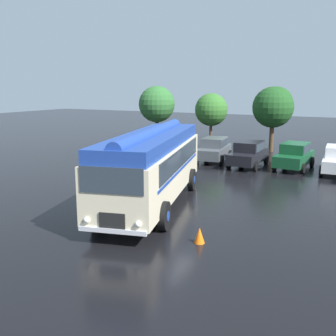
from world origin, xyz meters
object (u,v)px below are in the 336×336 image
car_mid_left (248,154)px  car_mid_right (294,156)px  car_near_left (214,149)px  traffic_cone (200,235)px  vintage_bus (152,163)px

car_mid_left → car_mid_right: same height
car_near_left → traffic_cone: size_ratio=7.97×
traffic_cone → car_mid_left: bearing=99.9°
traffic_cone → car_mid_right: bearing=88.2°
car_mid_left → traffic_cone: size_ratio=7.67×
car_near_left → car_mid_left: bearing=-15.4°
traffic_cone → vintage_bus: bearing=139.3°
vintage_bus → traffic_cone: bearing=-40.7°
vintage_bus → car_near_left: size_ratio=2.37×
car_mid_left → traffic_cone: (2.40, -13.74, -0.57)m
car_mid_right → traffic_cone: (-0.45, -14.42, -0.57)m
vintage_bus → car_mid_right: 12.03m
vintage_bus → car_near_left: vintage_bus is taller
car_near_left → car_mid_right: size_ratio=1.02×
vintage_bus → car_mid_left: 10.70m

